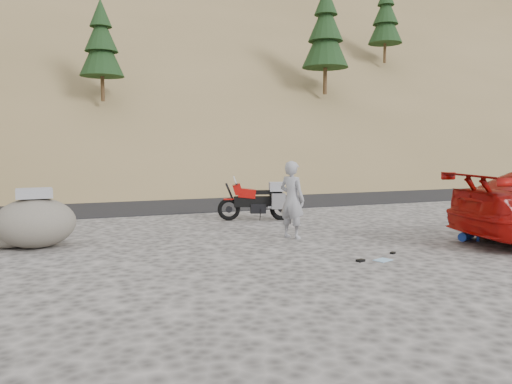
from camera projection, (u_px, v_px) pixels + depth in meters
ground at (329, 240)px, 11.58m from camera, size 140.00×140.00×0.00m
road at (219, 200)px, 19.96m from camera, size 120.00×7.00×0.05m
hillside at (124, 54)px, 48.57m from camera, size 120.00×73.00×46.72m
motorcycle at (259, 201)px, 14.61m from camera, size 2.19×0.98×1.33m
man at (292, 238)px, 11.84m from camera, size 0.71×0.80×1.83m
boulder at (35, 222)px, 10.68m from camera, size 1.84×1.63×1.26m
small_rock at (9, 238)px, 10.66m from camera, size 0.94×0.90×0.45m
gear_blue_mat at (466, 236)px, 11.56m from camera, size 0.55×0.40×0.20m
gear_bottle at (478, 237)px, 11.43m from camera, size 0.07×0.07×0.20m
gear_funnel at (490, 234)px, 11.85m from camera, size 0.17×0.17×0.18m
gear_glove_a at (361, 260)px, 9.44m from camera, size 0.18×0.15×0.04m
gear_glove_b at (393, 253)px, 10.12m from camera, size 0.14×0.13×0.04m
gear_blue_cloth at (383, 260)px, 9.54m from camera, size 0.39×0.34×0.01m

